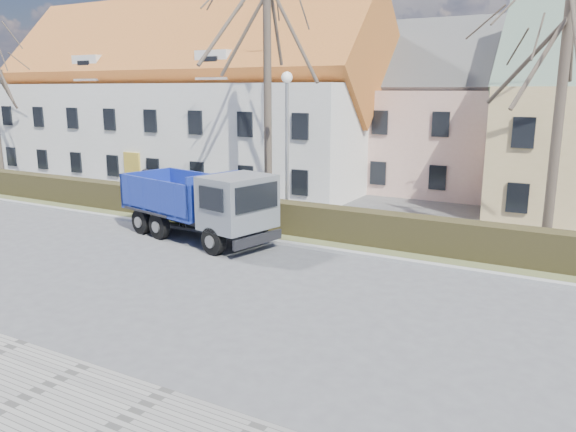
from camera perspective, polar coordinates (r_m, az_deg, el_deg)
The scene contains 12 objects.
ground at distance 18.77m, azimuth -10.26°, elevation -5.73°, with size 120.00×120.00×0.00m, color #4D4D50.
curb_far at distance 22.32m, azimuth -2.78°, elevation -2.38°, with size 80.00×0.30×0.12m, color #979797.
grass_strip at distance 23.65m, azimuth -0.73°, elevation -1.52°, with size 80.00×3.00×0.10m, color #4E5630.
hedge at distance 23.34m, azimuth -0.98°, elevation -0.20°, with size 60.00×0.90×1.30m, color #2D2816.
building_white at distance 38.45m, azimuth -10.47°, elevation 10.87°, with size 26.80×10.80×9.50m, color silver, non-canonical shape.
building_pink at distance 34.52m, azimuth 16.93°, elevation 9.10°, with size 10.80×8.80×8.00m, color #D5A596, non-canonical shape.
tree_1 at distance 25.92m, azimuth -2.10°, elevation 13.73°, with size 9.20×9.20×12.65m, color #43382E, non-canonical shape.
tree_2 at distance 22.21m, azimuth 25.94°, elevation 10.51°, with size 8.00×8.00×11.00m, color #43382E, non-canonical shape.
dump_truck at distance 22.84m, azimuth -9.62°, elevation 1.38°, with size 7.24×2.69×2.90m, color navy, non-canonical shape.
streetlight at distance 23.83m, azimuth -0.11°, elevation 6.62°, with size 0.52×0.52×6.67m, color gray, non-canonical shape.
cart_frame at distance 24.63m, azimuth -10.92°, elevation -0.56°, with size 0.67×0.38×0.62m, color silver, non-canonical shape.
parked_car_a at distance 33.66m, azimuth -12.66°, elevation 3.65°, with size 1.73×4.30×1.47m, color black.
Camera 1 is at (11.45, -13.66, 5.90)m, focal length 35.00 mm.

